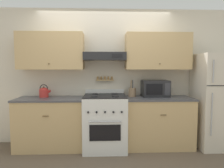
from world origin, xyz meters
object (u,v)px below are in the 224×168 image
(microwave, at_px, (155,88))
(utensil_crock, at_px, (132,92))
(refrigerator, at_px, (218,101))
(stove_range, at_px, (105,122))
(tea_kettle, at_px, (44,92))

(microwave, height_order, utensil_crock, utensil_crock)
(refrigerator, bearing_deg, microwave, 170.77)
(stove_range, xyz_separation_m, refrigerator, (2.06, 0.02, 0.36))
(tea_kettle, height_order, microwave, microwave)
(tea_kettle, distance_m, utensil_crock, 1.62)
(tea_kettle, xyz_separation_m, microwave, (2.05, 0.02, 0.06))
(tea_kettle, relative_size, microwave, 0.48)
(utensil_crock, bearing_deg, refrigerator, -6.04)
(refrigerator, height_order, utensil_crock, refrigerator)
(tea_kettle, bearing_deg, stove_range, -9.13)
(tea_kettle, height_order, utensil_crock, utensil_crock)
(stove_range, bearing_deg, refrigerator, 0.43)
(refrigerator, bearing_deg, tea_kettle, 177.05)
(stove_range, distance_m, microwave, 1.12)
(stove_range, distance_m, refrigerator, 2.09)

